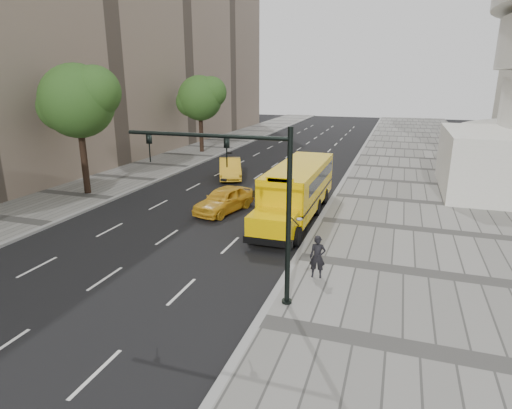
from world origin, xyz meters
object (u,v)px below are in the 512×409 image
(taxi_near, at_px, (224,200))
(traffic_signal, at_px, (249,193))
(school_bus, at_px, (298,186))
(tree_c, at_px, (201,98))
(tree_b, at_px, (78,100))
(taxi_far, at_px, (230,169))
(pedestrian, at_px, (318,257))

(taxi_near, xyz_separation_m, traffic_signal, (5.08, -9.77, 3.32))
(school_bus, bearing_deg, tree_c, 129.19)
(tree_c, height_order, school_bus, tree_c)
(tree_b, bearing_deg, taxi_near, -3.39)
(taxi_near, relative_size, taxi_far, 0.93)
(taxi_far, bearing_deg, traffic_signal, -89.24)
(taxi_near, bearing_deg, taxi_far, 123.35)
(school_bus, relative_size, taxi_far, 2.38)
(tree_c, distance_m, taxi_far, 13.84)
(taxi_near, bearing_deg, pedestrian, -32.24)
(traffic_signal, bearing_deg, school_bus, 93.74)
(taxi_near, height_order, pedestrian, pedestrian)
(pedestrian, bearing_deg, traffic_signal, -138.01)
(tree_b, height_order, tree_c, tree_b)
(school_bus, distance_m, taxi_far, 10.83)
(tree_c, bearing_deg, pedestrian, -56.33)
(tree_c, relative_size, pedestrian, 4.68)
(taxi_near, bearing_deg, traffic_signal, -48.72)
(school_bus, height_order, taxi_near, school_bus)
(taxi_far, relative_size, traffic_signal, 0.76)
(traffic_signal, bearing_deg, taxi_far, 113.90)
(tree_b, bearing_deg, pedestrian, -24.41)
(school_bus, bearing_deg, taxi_far, 133.70)
(tree_b, height_order, taxi_far, tree_b)
(tree_c, xyz_separation_m, taxi_near, (10.52, -19.10, -5.10))
(tree_c, relative_size, taxi_near, 1.80)
(school_bus, height_order, taxi_far, school_bus)
(tree_c, bearing_deg, school_bus, -50.81)
(tree_b, xyz_separation_m, tree_c, (-0.00, 18.48, -0.58))
(tree_b, distance_m, traffic_signal, 18.89)
(taxi_near, height_order, traffic_signal, traffic_signal)
(school_bus, height_order, traffic_signal, traffic_signal)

